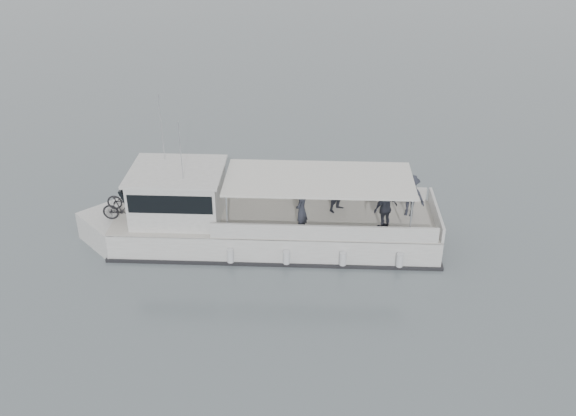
% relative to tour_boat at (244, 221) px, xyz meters
% --- Properties ---
extents(ground, '(1400.00, 1400.00, 0.00)m').
position_rel_tour_boat_xyz_m(ground, '(4.14, 0.16, -0.94)').
color(ground, '#515C60').
rests_on(ground, ground).
extents(tour_boat, '(13.61, 6.57, 5.73)m').
position_rel_tour_boat_xyz_m(tour_boat, '(0.00, 0.00, 0.00)').
color(tour_boat, silver).
rests_on(tour_boat, ground).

